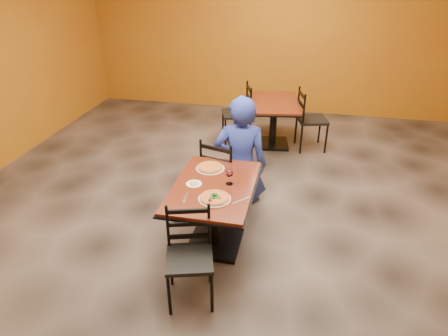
% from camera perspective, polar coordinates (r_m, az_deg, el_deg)
% --- Properties ---
extents(floor, '(7.00, 8.00, 0.01)m').
position_cam_1_polar(floor, '(4.83, 0.02, -7.23)').
color(floor, black).
rests_on(floor, ground).
extents(wall_back, '(7.00, 0.01, 3.00)m').
position_cam_1_polar(wall_back, '(8.01, 6.37, 18.53)').
color(wall_back, '#A36712').
rests_on(wall_back, ground).
extents(table_main, '(0.83, 1.23, 0.75)m').
position_cam_1_polar(table_main, '(4.12, -1.44, -4.80)').
color(table_main, maroon).
rests_on(table_main, floor).
extents(table_second, '(0.95, 1.26, 0.75)m').
position_cam_1_polar(table_second, '(6.54, 7.12, 7.76)').
color(table_second, maroon).
rests_on(table_second, floor).
extents(chair_main_near, '(0.50, 0.50, 0.90)m').
position_cam_1_polar(chair_main_near, '(3.58, -4.94, -12.85)').
color(chair_main_near, black).
rests_on(chair_main_near, floor).
extents(chair_main_far, '(0.52, 0.52, 0.95)m').
position_cam_1_polar(chair_main_far, '(4.82, -0.08, -0.69)').
color(chair_main_far, black).
rests_on(chair_main_far, floor).
extents(chair_second_left, '(0.56, 0.56, 0.98)m').
position_cam_1_polar(chair_second_left, '(6.63, 1.77, 7.70)').
color(chair_second_left, black).
rests_on(chair_second_left, floor).
extents(chair_second_right, '(0.54, 0.54, 0.98)m').
position_cam_1_polar(chair_second_right, '(6.54, 12.46, 6.71)').
color(chair_second_right, black).
rests_on(chair_second_right, floor).
extents(diner, '(0.73, 0.53, 1.38)m').
position_cam_1_polar(diner, '(4.89, 2.39, 2.55)').
color(diner, navy).
rests_on(diner, floor).
extents(plate_main, '(0.31, 0.31, 0.01)m').
position_cam_1_polar(plate_main, '(3.79, -1.36, -4.42)').
color(plate_main, white).
rests_on(plate_main, table_main).
extents(pizza_main, '(0.28, 0.28, 0.02)m').
position_cam_1_polar(pizza_main, '(3.78, -1.36, -4.21)').
color(pizza_main, maroon).
rests_on(pizza_main, plate_main).
extents(plate_far, '(0.31, 0.31, 0.01)m').
position_cam_1_polar(plate_far, '(4.32, -1.98, -0.06)').
color(plate_far, white).
rests_on(plate_far, table_main).
extents(pizza_far, '(0.28, 0.28, 0.02)m').
position_cam_1_polar(pizza_far, '(4.31, -1.99, 0.13)').
color(pizza_far, orange).
rests_on(pizza_far, plate_far).
extents(side_plate, '(0.16, 0.16, 0.01)m').
position_cam_1_polar(side_plate, '(4.04, -4.31, -2.29)').
color(side_plate, white).
rests_on(side_plate, table_main).
extents(dip, '(0.09, 0.09, 0.01)m').
position_cam_1_polar(dip, '(4.03, -4.31, -2.17)').
color(dip, '#A78351').
rests_on(dip, side_plate).
extents(wine_glass, '(0.08, 0.08, 0.18)m').
position_cam_1_polar(wine_glass, '(3.99, 0.77, -1.16)').
color(wine_glass, white).
rests_on(wine_glass, table_main).
extents(fork, '(0.03, 0.19, 0.00)m').
position_cam_1_polar(fork, '(3.83, -5.53, -4.17)').
color(fork, silver).
rests_on(fork, table_main).
extents(knife, '(0.15, 0.16, 0.00)m').
position_cam_1_polar(knife, '(3.78, 2.52, -4.60)').
color(knife, silver).
rests_on(knife, table_main).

